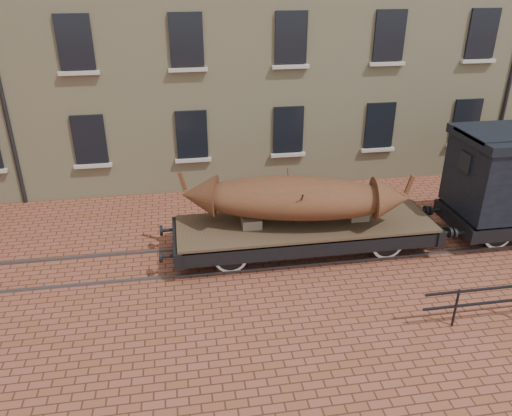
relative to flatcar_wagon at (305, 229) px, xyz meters
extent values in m
plane|color=brown|center=(-0.42, 0.00, -0.78)|extent=(90.00, 90.00, 0.00)
cube|color=black|center=(-6.42, 4.96, 1.42)|extent=(1.10, 0.12, 1.70)
cube|color=#B0AAA3|center=(-6.42, 4.90, 0.47)|extent=(1.30, 0.18, 0.12)
cube|color=black|center=(-2.92, 4.96, 1.42)|extent=(1.10, 0.12, 1.70)
cube|color=#B0AAA3|center=(-2.92, 4.90, 0.47)|extent=(1.30, 0.18, 0.12)
cube|color=black|center=(0.58, 4.96, 1.42)|extent=(1.10, 0.12, 1.70)
cube|color=#B0AAA3|center=(0.58, 4.90, 0.47)|extent=(1.30, 0.18, 0.12)
cube|color=black|center=(4.08, 4.96, 1.42)|extent=(1.10, 0.12, 1.70)
cube|color=#B0AAA3|center=(4.08, 4.90, 0.47)|extent=(1.30, 0.18, 0.12)
cube|color=black|center=(7.58, 4.96, 1.42)|extent=(1.10, 0.12, 1.70)
cube|color=#B0AAA3|center=(7.58, 4.90, 0.47)|extent=(1.30, 0.18, 0.12)
cube|color=black|center=(-6.42, 4.96, 4.62)|extent=(1.10, 0.12, 1.70)
cube|color=#B0AAA3|center=(-6.42, 4.90, 3.67)|extent=(1.30, 0.18, 0.12)
cube|color=black|center=(-2.92, 4.96, 4.62)|extent=(1.10, 0.12, 1.70)
cube|color=#B0AAA3|center=(-2.92, 4.90, 3.67)|extent=(1.30, 0.18, 0.12)
cube|color=black|center=(0.58, 4.96, 4.62)|extent=(1.10, 0.12, 1.70)
cube|color=#B0AAA3|center=(0.58, 4.90, 3.67)|extent=(1.30, 0.18, 0.12)
cube|color=black|center=(4.08, 4.96, 4.62)|extent=(1.10, 0.12, 1.70)
cube|color=#B0AAA3|center=(4.08, 4.90, 3.67)|extent=(1.30, 0.18, 0.12)
cube|color=black|center=(7.58, 4.96, 4.62)|extent=(1.10, 0.12, 1.70)
cube|color=#B0AAA3|center=(7.58, 4.90, 3.67)|extent=(1.30, 0.18, 0.12)
cube|color=#59595E|center=(-0.42, -0.72, -0.75)|extent=(30.00, 0.08, 0.06)
cube|color=#59595E|center=(-0.42, 0.72, -0.75)|extent=(30.00, 0.08, 0.06)
cylinder|color=black|center=(2.58, -3.80, -0.28)|extent=(0.06, 0.06, 1.00)
cube|color=#4E382A|center=(0.00, 0.00, 0.14)|extent=(7.29, 2.14, 0.12)
cube|color=black|center=(0.00, -0.99, -0.10)|extent=(7.29, 0.16, 0.44)
cube|color=black|center=(0.00, 0.99, -0.10)|extent=(7.29, 0.16, 0.44)
cube|color=black|center=(-3.64, 0.00, -0.10)|extent=(0.21, 2.23, 0.44)
cylinder|color=black|center=(-3.92, -0.73, -0.10)|extent=(0.34, 0.10, 0.10)
cylinder|color=black|center=(-4.08, -0.73, -0.10)|extent=(0.08, 0.31, 0.31)
cylinder|color=black|center=(-3.92, 0.73, -0.10)|extent=(0.34, 0.10, 0.10)
cylinder|color=black|center=(-4.08, 0.73, -0.10)|extent=(0.08, 0.31, 0.31)
cube|color=black|center=(3.64, 0.00, -0.10)|extent=(0.21, 2.23, 0.44)
cylinder|color=black|center=(3.92, -0.73, -0.10)|extent=(0.34, 0.10, 0.10)
cylinder|color=black|center=(4.08, -0.73, -0.10)|extent=(0.08, 0.31, 0.31)
cylinder|color=black|center=(3.92, 0.73, -0.10)|extent=(0.34, 0.10, 0.10)
cylinder|color=black|center=(4.08, 0.73, -0.10)|extent=(0.08, 0.31, 0.31)
cylinder|color=black|center=(-2.23, 0.00, -0.31)|extent=(0.10, 1.85, 0.10)
cylinder|color=white|center=(-2.23, -0.72, -0.31)|extent=(0.93, 0.07, 0.93)
cylinder|color=black|center=(-2.23, -0.72, -0.31)|extent=(0.76, 0.10, 0.76)
cube|color=black|center=(-2.23, -0.84, -0.08)|extent=(0.87, 0.08, 0.10)
cylinder|color=white|center=(-2.23, 0.72, -0.31)|extent=(0.93, 0.07, 0.93)
cylinder|color=black|center=(-2.23, 0.72, -0.31)|extent=(0.76, 0.10, 0.76)
cube|color=black|center=(-2.23, 0.84, -0.08)|extent=(0.87, 0.08, 0.10)
cylinder|color=black|center=(2.23, 0.00, -0.31)|extent=(0.10, 1.85, 0.10)
cylinder|color=white|center=(2.23, -0.72, -0.31)|extent=(0.93, 0.07, 0.93)
cylinder|color=black|center=(2.23, -0.72, -0.31)|extent=(0.76, 0.10, 0.76)
cube|color=black|center=(2.23, -0.84, -0.08)|extent=(0.87, 0.08, 0.10)
cylinder|color=white|center=(2.23, 0.72, -0.31)|extent=(0.93, 0.07, 0.93)
cylinder|color=black|center=(2.23, 0.72, -0.31)|extent=(0.76, 0.10, 0.76)
cube|color=black|center=(2.23, 0.84, -0.08)|extent=(0.87, 0.08, 0.10)
cube|color=black|center=(0.00, 0.00, -0.24)|extent=(3.89, 0.06, 0.06)
cube|color=#645A4F|center=(-1.55, 0.00, 0.33)|extent=(0.53, 0.49, 0.27)
cube|color=#645A4F|center=(1.55, 0.00, 0.33)|extent=(0.53, 0.49, 0.27)
ellipsoid|color=#5E2F1B|center=(-0.35, 0.00, 0.99)|extent=(5.85, 2.84, 1.12)
cone|color=#5E2F1B|center=(-2.95, 0.54, 1.04)|extent=(1.16, 1.24, 1.06)
cube|color=#5E2F1B|center=(-3.38, 0.62, 1.45)|extent=(0.24, 0.16, 0.54)
cone|color=#5E2F1B|center=(2.26, -0.54, 1.04)|extent=(1.16, 1.24, 1.06)
cube|color=#5E2F1B|center=(2.69, -0.62, 1.45)|extent=(0.24, 0.16, 0.54)
cylinder|color=#433127|center=(-0.35, -0.45, 0.86)|extent=(0.05, 0.96, 1.35)
cylinder|color=#433127|center=(-0.35, 0.45, 0.86)|extent=(0.05, 0.96, 1.35)
cube|color=black|center=(4.64, 0.00, -0.12)|extent=(0.21, 2.24, 0.42)
cylinder|color=black|center=(4.22, -0.75, -0.12)|extent=(0.07, 0.30, 0.30)
cylinder|color=black|center=(4.22, 0.75, -0.12)|extent=(0.07, 0.30, 0.30)
cylinder|color=black|center=(5.67, 0.00, -0.33)|extent=(0.09, 1.77, 0.09)
cylinder|color=white|center=(5.67, -0.72, -0.33)|extent=(0.90, 0.07, 0.90)
cylinder|color=black|center=(5.67, -0.72, -0.33)|extent=(0.73, 0.09, 0.73)
cylinder|color=white|center=(5.67, 0.72, -0.33)|extent=(0.90, 0.07, 0.90)
cylinder|color=black|center=(5.67, 0.72, -0.33)|extent=(0.73, 0.09, 0.73)
cube|color=black|center=(4.62, 0.00, 1.75)|extent=(0.07, 0.56, 0.56)
camera|label=1|loc=(-3.43, -12.20, 6.76)|focal=35.00mm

